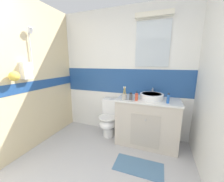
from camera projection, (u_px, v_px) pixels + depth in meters
name	position (u px, v px, depth m)	size (l,w,h in m)	color
ground_plane	(98.00, 172.00, 1.84)	(3.20, 3.48, 0.04)	#B2B2B7
wall_back_tiled	(124.00, 73.00, 2.72)	(3.20, 0.20, 2.50)	white
wall_left_shower_alcove	(17.00, 78.00, 2.03)	(0.26, 3.48, 2.50)	beige
vanity_cabinet	(147.00, 121.00, 2.42)	(1.07, 0.56, 0.85)	beige
sink_basin	(152.00, 96.00, 2.32)	(0.40, 0.44, 0.17)	white
toilet	(109.00, 119.00, 2.71)	(0.37, 0.50, 0.75)	white
toothbrush_cup	(124.00, 96.00, 2.28)	(0.08, 0.08, 0.23)	#B2ADA3
soap_dispenser	(137.00, 97.00, 2.22)	(0.05, 0.05, 0.17)	#D84C33
deodorant_spray_can	(168.00, 99.00, 2.07)	(0.04, 0.04, 0.16)	#2659B2
lotion_bottle_short	(131.00, 97.00, 2.25)	(0.06, 0.06, 0.13)	#4C4C51
bath_mat	(138.00, 167.00, 1.92)	(0.69, 0.35, 0.01)	#4C7299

